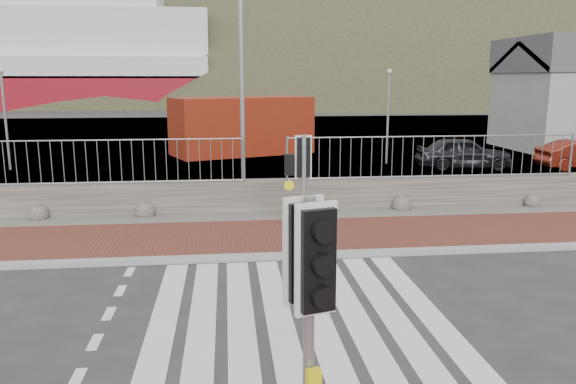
{
  "coord_description": "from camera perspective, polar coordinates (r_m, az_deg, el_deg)",
  "views": [
    {
      "loc": [
        -1.07,
        -8.2,
        3.71
      ],
      "look_at": [
        0.17,
        3.0,
        1.42
      ],
      "focal_mm": 35.0,
      "sensor_mm": 36.0,
      "label": 1
    }
  ],
  "objects": [
    {
      "name": "ground",
      "position": [
        9.06,
        1.05,
        -12.7
      ],
      "size": [
        220.0,
        220.0,
        0.0
      ],
      "primitive_type": "plane",
      "color": "#28282B",
      "rests_on": "ground"
    },
    {
      "name": "sidewalk_far",
      "position": [
        13.26,
        -1.44,
        -4.61
      ],
      "size": [
        40.0,
        3.0,
        0.08
      ],
      "primitive_type": "cube",
      "color": "brown",
      "rests_on": "ground"
    },
    {
      "name": "kerb_far",
      "position": [
        11.83,
        -0.82,
        -6.56
      ],
      "size": [
        40.0,
        0.25,
        0.12
      ],
      "primitive_type": "cube",
      "color": "gray",
      "rests_on": "ground"
    },
    {
      "name": "zebra_crossing",
      "position": [
        9.06,
        1.05,
        -12.67
      ],
      "size": [
        4.62,
        5.6,
        0.01
      ],
      "color": "silver",
      "rests_on": "ground"
    },
    {
      "name": "gravel_strip",
      "position": [
        15.19,
        -2.08,
        -2.57
      ],
      "size": [
        40.0,
        1.5,
        0.06
      ],
      "primitive_type": "cube",
      "color": "#59544C",
      "rests_on": "ground"
    },
    {
      "name": "stone_wall",
      "position": [
        15.87,
        -2.31,
        -0.4
      ],
      "size": [
        40.0,
        0.6,
        0.9
      ],
      "primitive_type": "cube",
      "color": "#4B443D",
      "rests_on": "ground"
    },
    {
      "name": "railing",
      "position": [
        15.5,
        -2.31,
        4.45
      ],
      "size": [
        18.07,
        0.07,
        1.22
      ],
      "color": "gray",
      "rests_on": "stone_wall"
    },
    {
      "name": "quay",
      "position": [
        36.3,
        -4.6,
        5.55
      ],
      "size": [
        120.0,
        40.0,
        0.5
      ],
      "primitive_type": "cube",
      "color": "#4C4C4F",
      "rests_on": "ground"
    },
    {
      "name": "water",
      "position": [
        71.2,
        -5.49,
        8.41
      ],
      "size": [
        220.0,
        50.0,
        0.05
      ],
      "primitive_type": "cube",
      "color": "#3F4C54",
      "rests_on": "ground"
    },
    {
      "name": "ferry",
      "position": [
        79.68,
        -24.04,
        11.67
      ],
      "size": [
        50.0,
        16.0,
        20.0
      ],
      "color": "maroon",
      "rests_on": "ground"
    },
    {
      "name": "hills_backdrop",
      "position": [
        100.06,
        -1.6,
        -4.07
      ],
      "size": [
        254.0,
        90.0,
        100.0
      ],
      "color": "#2B301D",
      "rests_on": "ground"
    },
    {
      "name": "traffic_signal_near",
      "position": [
        5.09,
        2.15,
        -8.81
      ],
      "size": [
        0.43,
        0.33,
        2.7
      ],
      "rotation": [
        0.0,
        0.0,
        0.28
      ],
      "color": "gray",
      "rests_on": "ground"
    },
    {
      "name": "traffic_signal_far",
      "position": [
        12.04,
        1.46,
        2.51
      ],
      "size": [
        0.6,
        0.23,
        2.54
      ],
      "rotation": [
        0.0,
        0.0,
        3.12
      ],
      "color": "gray",
      "rests_on": "ground"
    },
    {
      "name": "streetlight",
      "position": [
        16.27,
        -4.3,
        13.17
      ],
      "size": [
        1.52,
        0.69,
        7.47
      ],
      "rotation": [
        0.0,
        0.0,
        -0.35
      ],
      "color": "gray",
      "rests_on": "ground"
    },
    {
      "name": "shipping_container",
      "position": [
        28.19,
        -4.71,
        6.73
      ],
      "size": [
        7.3,
        5.07,
        2.81
      ],
      "primitive_type": "cube",
      "rotation": [
        0.0,
        0.0,
        0.37
      ],
      "color": "maroon",
      "rests_on": "ground"
    },
    {
      "name": "car_a",
      "position": [
        24.66,
        17.39,
        3.83
      ],
      "size": [
        4.01,
        1.96,
        1.32
      ],
      "primitive_type": "imported",
      "rotation": [
        0.0,
        0.0,
        1.46
      ],
      "color": "black",
      "rests_on": "ground"
    }
  ]
}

